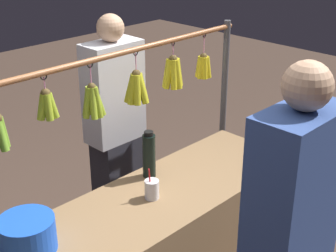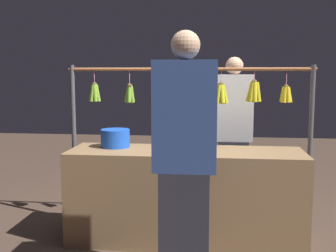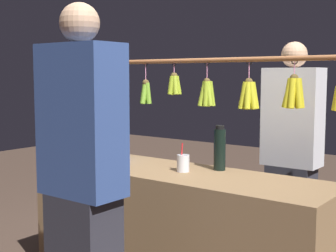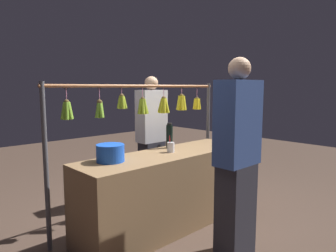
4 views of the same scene
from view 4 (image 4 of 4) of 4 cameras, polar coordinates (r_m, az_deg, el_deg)
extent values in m
plane|color=#4B392E|center=(3.50, -0.09, -17.95)|extent=(12.00, 12.00, 0.00)
cube|color=olive|center=(3.35, -0.09, -11.72)|extent=(2.01, 0.58, 0.80)
cylinder|color=#4C4C51|center=(4.31, 7.32, -2.45)|extent=(0.04, 0.04, 1.54)
cylinder|color=#4C4C51|center=(2.98, -21.54, -7.30)|extent=(0.04, 0.04, 1.54)
cylinder|color=#9E6038|center=(3.46, -4.47, 7.35)|extent=(2.30, 0.03, 0.03)
torus|color=black|center=(4.07, 5.37, 7.06)|extent=(0.04, 0.02, 0.04)
cylinder|color=pink|center=(4.07, 5.36, 6.04)|extent=(0.01, 0.01, 0.14)
sphere|color=brown|center=(4.08, 5.35, 5.04)|extent=(0.05, 0.05, 0.05)
cylinder|color=yellow|center=(4.06, 5.12, 4.04)|extent=(0.06, 0.04, 0.15)
cylinder|color=yellow|center=(4.05, 5.44, 4.04)|extent=(0.05, 0.05, 0.15)
cylinder|color=yellow|center=(4.07, 5.72, 4.05)|extent=(0.05, 0.05, 0.15)
cylinder|color=yellow|center=(4.10, 5.63, 4.07)|extent=(0.06, 0.04, 0.15)
cylinder|color=yellow|center=(4.11, 5.22, 4.08)|extent=(0.06, 0.07, 0.15)
cylinder|color=yellow|center=(4.09, 4.95, 4.07)|extent=(0.05, 0.05, 0.15)
torus|color=black|center=(3.86, 2.54, 7.08)|extent=(0.04, 0.02, 0.04)
cylinder|color=pink|center=(3.86, 2.54, 6.32)|extent=(0.01, 0.01, 0.10)
sphere|color=brown|center=(3.86, 2.53, 5.59)|extent=(0.05, 0.05, 0.05)
cylinder|color=gold|center=(3.84, 2.13, 4.24)|extent=(0.08, 0.04, 0.18)
cylinder|color=gold|center=(3.83, 2.59, 4.23)|extent=(0.06, 0.06, 0.19)
cylinder|color=gold|center=(3.85, 2.93, 4.24)|extent=(0.04, 0.07, 0.18)
cylinder|color=gold|center=(3.88, 2.98, 4.27)|extent=(0.06, 0.05, 0.19)
cylinder|color=gold|center=(3.90, 2.73, 4.28)|extent=(0.06, 0.05, 0.18)
cylinder|color=gold|center=(3.89, 2.19, 4.28)|extent=(0.05, 0.09, 0.18)
cylinder|color=gold|center=(3.87, 2.00, 4.26)|extent=(0.06, 0.06, 0.19)
torus|color=black|center=(3.65, -0.79, 7.08)|extent=(0.04, 0.01, 0.04)
cylinder|color=pink|center=(3.65, -0.79, 6.08)|extent=(0.01, 0.01, 0.12)
sphere|color=brown|center=(3.65, -0.79, 5.11)|extent=(0.05, 0.05, 0.05)
cylinder|color=gold|center=(3.63, -1.18, 3.73)|extent=(0.07, 0.04, 0.18)
cylinder|color=gold|center=(3.62, -0.74, 3.73)|extent=(0.06, 0.06, 0.18)
cylinder|color=gold|center=(3.64, -0.30, 3.74)|extent=(0.06, 0.08, 0.18)
cylinder|color=gold|center=(3.67, -0.29, 3.77)|extent=(0.08, 0.05, 0.18)
cylinder|color=gold|center=(3.69, -0.64, 3.79)|extent=(0.07, 0.06, 0.18)
cylinder|color=gold|center=(3.69, -1.10, 3.78)|extent=(0.05, 0.08, 0.18)
cylinder|color=gold|center=(3.66, -1.33, 3.76)|extent=(0.07, 0.07, 0.18)
torus|color=black|center=(3.44, -4.72, 7.05)|extent=(0.04, 0.01, 0.04)
cylinder|color=pink|center=(3.45, -4.71, 6.00)|extent=(0.01, 0.01, 0.12)
sphere|color=brown|center=(3.45, -4.70, 4.99)|extent=(0.05, 0.05, 0.05)
cylinder|color=#94AF28|center=(3.44, -5.12, 3.57)|extent=(0.06, 0.04, 0.17)
cylinder|color=#94AF28|center=(3.42, -4.61, 3.56)|extent=(0.06, 0.07, 0.18)
cylinder|color=#94AF28|center=(3.44, -4.24, 3.58)|extent=(0.04, 0.06, 0.17)
cylinder|color=#94AF28|center=(3.46, -4.18, 3.60)|extent=(0.07, 0.06, 0.18)
cylinder|color=#94AF28|center=(3.48, -4.52, 3.62)|extent=(0.05, 0.05, 0.17)
cylinder|color=#94AF28|center=(3.48, -4.89, 3.62)|extent=(0.04, 0.06, 0.17)
cylinder|color=#94AF28|center=(3.46, -5.16, 3.60)|extent=(0.05, 0.06, 0.17)
torus|color=black|center=(3.28, -8.55, 6.98)|extent=(0.04, 0.01, 0.04)
cylinder|color=pink|center=(3.28, -8.53, 6.20)|extent=(0.01, 0.01, 0.09)
sphere|color=brown|center=(3.28, -8.52, 5.45)|extent=(0.05, 0.05, 0.05)
cylinder|color=#97B027|center=(3.27, -8.87, 4.29)|extent=(0.07, 0.04, 0.14)
cylinder|color=#97B027|center=(3.26, -8.36, 4.29)|extent=(0.05, 0.06, 0.14)
cylinder|color=#97B027|center=(3.28, -8.07, 4.31)|extent=(0.06, 0.05, 0.14)
cylinder|color=#97B027|center=(3.31, -8.36, 4.33)|extent=(0.06, 0.05, 0.14)
cylinder|color=#97B027|center=(3.30, -8.82, 4.31)|extent=(0.05, 0.07, 0.14)
torus|color=black|center=(3.13, -12.56, 6.89)|extent=(0.04, 0.01, 0.04)
cylinder|color=pink|center=(3.14, -12.52, 5.60)|extent=(0.01, 0.01, 0.14)
sphere|color=brown|center=(3.14, -12.49, 4.36)|extent=(0.05, 0.05, 0.05)
cylinder|color=#70A32C|center=(3.13, -12.74, 2.90)|extent=(0.07, 0.04, 0.16)
cylinder|color=#70A32C|center=(3.13, -12.25, 2.90)|extent=(0.04, 0.08, 0.16)
cylinder|color=#70A32C|center=(3.15, -12.17, 2.94)|extent=(0.06, 0.04, 0.16)
cylinder|color=#70A32C|center=(3.16, -12.66, 2.93)|extent=(0.04, 0.06, 0.16)
torus|color=black|center=(2.97, -18.26, 6.69)|extent=(0.04, 0.01, 0.04)
cylinder|color=pink|center=(2.97, -18.21, 5.44)|extent=(0.01, 0.01, 0.13)
sphere|color=brown|center=(2.98, -18.16, 4.22)|extent=(0.05, 0.05, 0.05)
cylinder|color=#72A42B|center=(2.97, -18.61, 2.65)|extent=(0.07, 0.04, 0.17)
cylinder|color=#72A42B|center=(2.95, -18.15, 2.64)|extent=(0.05, 0.06, 0.17)
cylinder|color=#72A42B|center=(2.96, -17.68, 2.67)|extent=(0.05, 0.07, 0.17)
cylinder|color=#72A42B|center=(2.99, -17.61, 2.71)|extent=(0.06, 0.04, 0.17)
cylinder|color=#72A42B|center=(3.01, -18.02, 2.72)|extent=(0.06, 0.06, 0.17)
cylinder|color=#72A42B|center=(3.00, -18.54, 2.69)|extent=(0.06, 0.07, 0.17)
cylinder|color=black|center=(3.49, 0.26, -1.95)|extent=(0.07, 0.07, 0.26)
cylinder|color=black|center=(3.47, 0.27, 0.35)|extent=(0.05, 0.05, 0.02)
cylinder|color=blue|center=(2.91, -10.56, -4.91)|extent=(0.26, 0.26, 0.16)
cylinder|color=silver|center=(3.27, 0.52, -3.93)|extent=(0.08, 0.08, 0.11)
cylinder|color=red|center=(3.26, 0.37, -3.33)|extent=(0.01, 0.02, 0.18)
cube|color=#2D2D38|center=(4.18, -2.98, -8.09)|extent=(0.31, 0.21, 0.77)
cube|color=silver|center=(4.05, -3.05, 1.84)|extent=(0.39, 0.21, 0.68)
sphere|color=tan|center=(4.03, -3.09, 7.89)|extent=(0.18, 0.18, 0.18)
cube|color=#2D2D38|center=(2.88, 12.31, -14.89)|extent=(0.33, 0.22, 0.82)
cube|color=#334C8C|center=(2.69, 12.75, 0.56)|extent=(0.41, 0.22, 0.72)
sphere|color=tan|center=(2.68, 13.02, 10.28)|extent=(0.19, 0.19, 0.19)
camera|label=1|loc=(1.20, 2.22, 45.14)|focal=52.91mm
camera|label=2|loc=(2.68, 72.73, 1.65)|focal=44.13mm
camera|label=3|loc=(3.92, 47.51, 3.56)|focal=51.06mm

